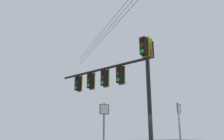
{
  "coord_description": "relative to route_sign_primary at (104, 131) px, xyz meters",
  "views": [
    {
      "loc": [
        -7.25,
        6.74,
        1.8
      ],
      "look_at": [
        2.99,
        1.31,
        5.06
      ],
      "focal_mm": 34.65,
      "sensor_mm": 36.0,
      "label": 1
    }
  ],
  "objects": [
    {
      "name": "signal_mast_assembly",
      "position": [
        2.02,
        -1.8,
        2.78
      ],
      "size": [
        6.33,
        2.95,
        6.31
      ],
      "color": "black",
      "rests_on": "ground"
    },
    {
      "name": "route_sign_primary",
      "position": [
        0.0,
        0.0,
        0.0
      ],
      "size": [
        0.12,
        0.4,
        2.87
      ],
      "color": "slate",
      "rests_on": "ground"
    },
    {
      "name": "route_sign_secondary",
      "position": [
        -1.21,
        -2.79,
        -0.03
      ],
      "size": [
        0.14,
        0.31,
        2.91
      ],
      "color": "slate",
      "rests_on": "ground"
    }
  ]
}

